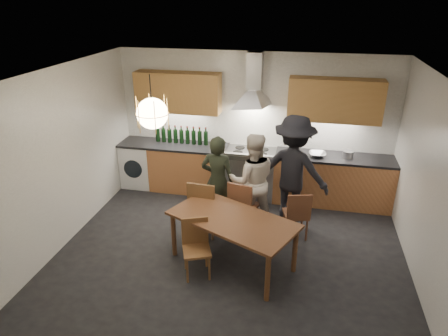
% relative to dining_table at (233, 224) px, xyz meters
% --- Properties ---
extents(ground, '(5.00, 5.00, 0.00)m').
position_rel_dining_table_xyz_m(ground, '(-0.07, 0.17, -0.64)').
color(ground, black).
rests_on(ground, ground).
extents(room_shell, '(5.02, 4.52, 2.61)m').
position_rel_dining_table_xyz_m(room_shell, '(-0.07, 0.17, 1.07)').
color(room_shell, white).
rests_on(room_shell, ground).
extents(counter_run, '(5.00, 0.62, 0.90)m').
position_rel_dining_table_xyz_m(counter_run, '(-0.05, 2.12, -0.19)').
color(counter_run, '#CF854F').
rests_on(counter_run, ground).
extents(range_stove, '(0.90, 0.60, 0.92)m').
position_rel_dining_table_xyz_m(range_stove, '(-0.07, 2.11, -0.20)').
color(range_stove, silver).
rests_on(range_stove, ground).
extents(wall_fixtures, '(4.30, 0.54, 1.10)m').
position_rel_dining_table_xyz_m(wall_fixtures, '(-0.07, 2.23, 1.23)').
color(wall_fixtures, tan).
rests_on(wall_fixtures, ground).
extents(pendant_lamp, '(0.43, 0.43, 0.70)m').
position_rel_dining_table_xyz_m(pendant_lamp, '(-1.07, 0.07, 1.46)').
color(pendant_lamp, black).
rests_on(pendant_lamp, ground).
extents(dining_table, '(1.92, 1.50, 0.72)m').
position_rel_dining_table_xyz_m(dining_table, '(0.00, 0.00, 0.00)').
color(dining_table, brown).
rests_on(dining_table, ground).
extents(chair_back_left, '(0.45, 0.45, 0.94)m').
position_rel_dining_table_xyz_m(chair_back_left, '(-0.57, 0.59, -0.10)').
color(chair_back_left, brown).
rests_on(chair_back_left, ground).
extents(chair_back_mid, '(0.49, 0.49, 0.89)m').
position_rel_dining_table_xyz_m(chair_back_mid, '(-0.00, 0.79, -0.13)').
color(chair_back_mid, brown).
rests_on(chair_back_mid, ground).
extents(chair_back_right, '(0.45, 0.45, 0.80)m').
position_rel_dining_table_xyz_m(chair_back_right, '(0.85, 0.80, -0.18)').
color(chair_back_right, brown).
rests_on(chair_back_right, ground).
extents(chair_front, '(0.47, 0.47, 0.79)m').
position_rel_dining_table_xyz_m(chair_front, '(-0.44, -0.28, -0.19)').
color(chair_front, brown).
rests_on(chair_front, ground).
extents(person_left, '(0.58, 0.41, 1.51)m').
position_rel_dining_table_xyz_m(person_left, '(-0.44, 1.04, 0.11)').
color(person_left, black).
rests_on(person_left, ground).
extents(person_mid, '(0.89, 0.77, 1.57)m').
position_rel_dining_table_xyz_m(person_mid, '(0.10, 1.10, 0.14)').
color(person_mid, beige).
rests_on(person_mid, ground).
extents(person_right, '(1.30, 0.93, 1.81)m').
position_rel_dining_table_xyz_m(person_right, '(0.72, 1.37, 0.26)').
color(person_right, black).
rests_on(person_right, ground).
extents(mixing_bowl, '(0.32, 0.32, 0.07)m').
position_rel_dining_table_xyz_m(mixing_bowl, '(1.10, 2.06, 0.30)').
color(mixing_bowl, '#B1B2B5').
rests_on(mixing_bowl, counter_run).
extents(stock_pot, '(0.22, 0.22, 0.13)m').
position_rel_dining_table_xyz_m(stock_pot, '(1.62, 2.08, 0.32)').
color(stock_pot, '#AAAAAD').
rests_on(stock_pot, counter_run).
extents(wine_bottles, '(1.03, 0.08, 0.33)m').
position_rel_dining_table_xyz_m(wine_bottles, '(-1.41, 2.21, 0.43)').
color(wine_bottles, black).
rests_on(wine_bottles, counter_run).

